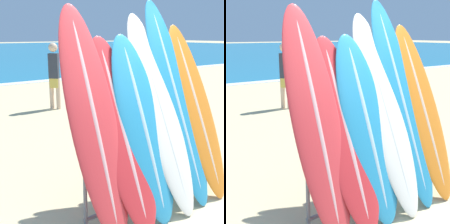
# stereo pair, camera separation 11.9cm
# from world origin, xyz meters

# --- Properties ---
(surfboard_rack) EXTENTS (1.86, 0.04, 0.94)m
(surfboard_rack) POSITION_xyz_m (0.06, 0.73, 0.51)
(surfboard_rack) COLOR slate
(surfboard_rack) RESTS_ON ground_plane
(surfboard_slot_0) EXTENTS (0.54, 0.96, 2.29)m
(surfboard_slot_0) POSITION_xyz_m (-0.71, 0.78, 1.15)
(surfboard_slot_0) COLOR red
(surfboard_slot_0) RESTS_ON ground_plane
(surfboard_slot_1) EXTENTS (0.56, 0.97, 1.97)m
(surfboard_slot_1) POSITION_xyz_m (-0.38, 0.73, 0.99)
(surfboard_slot_1) COLOR red
(surfboard_slot_1) RESTS_ON ground_plane
(surfboard_slot_2) EXTENTS (0.59, 0.91, 1.99)m
(surfboard_slot_2) POSITION_xyz_m (-0.11, 0.72, 1.00)
(surfboard_slot_2) COLOR teal
(surfboard_slot_2) RESTS_ON ground_plane
(surfboard_slot_3) EXTENTS (0.52, 1.14, 2.24)m
(surfboard_slot_3) POSITION_xyz_m (0.20, 0.78, 1.12)
(surfboard_slot_3) COLOR silver
(surfboard_slot_3) RESTS_ON ground_plane
(surfboard_slot_4) EXTENTS (0.51, 1.12, 2.41)m
(surfboard_slot_4) POSITION_xyz_m (0.51, 0.83, 1.21)
(surfboard_slot_4) COLOR teal
(surfboard_slot_4) RESTS_ON ground_plane
(surfboard_slot_5) EXTENTS (0.53, 1.01, 2.11)m
(surfboard_slot_5) POSITION_xyz_m (0.82, 0.76, 1.05)
(surfboard_slot_5) COLOR orange
(surfboard_slot_5) RESTS_ON ground_plane
(person_near_water) EXTENTS (0.30, 0.29, 1.76)m
(person_near_water) POSITION_xyz_m (1.30, 5.88, 0.96)
(person_near_water) COLOR beige
(person_near_water) RESTS_ON ground_plane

